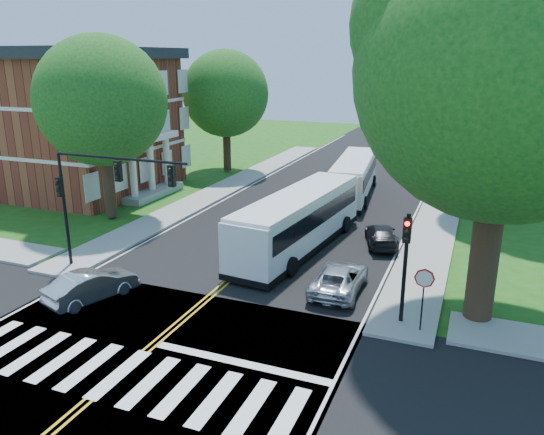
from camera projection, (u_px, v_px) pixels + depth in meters
The scene contains 24 objects.
ground at pixel (128, 366), 18.11m from camera, with size 140.00×140.00×0.00m, color #234C13.
road at pixel (299, 221), 34.12m from camera, with size 14.00×96.00×0.01m, color black.
cross_road at pixel (128, 366), 18.11m from camera, with size 60.00×12.00×0.01m, color black.
center_line at pixel (317, 205), 37.67m from camera, with size 0.36×70.00×0.01m, color gold.
edge_line_w at pixel (231, 196), 40.07m from camera, with size 0.12×70.00×0.01m, color silver.
edge_line_e at pixel (415, 215), 35.28m from camera, with size 0.12×70.00×0.01m, color silver.
crosswalk at pixel (119, 374), 17.67m from camera, with size 12.60×3.00×0.01m, color silver.
stop_bar at pixel (241, 363), 18.30m from camera, with size 6.60×0.40×0.01m, color silver.
sidewalk_nw at pixel (230, 185), 43.25m from camera, with size 2.60×40.00×0.15m, color gray.
sidewalk_ne at pixel (442, 205), 37.40m from camera, with size 2.60×40.00×0.15m, color gray.
tree_ne_big at pixel (507, 72), 18.54m from camera, with size 10.80×10.80×14.91m.
tree_west_near at pixel (102, 101), 32.42m from camera, with size 8.00×8.00×11.40m.
tree_west_far at pixel (226, 94), 46.63m from camera, with size 7.60×7.60×10.67m.
tree_east_mid at pixel (505, 95), 33.11m from camera, with size 8.40×8.40×11.93m.
tree_east_far at pixel (512, 95), 47.27m from camera, with size 7.20×7.20×10.34m.
brick_building at pixel (46, 119), 42.06m from camera, with size 20.00×13.00×10.80m.
signal_nw at pixel (100, 186), 24.62m from camera, with size 7.15×0.46×5.66m.
signal_ne at pixel (406, 254), 20.08m from camera, with size 0.30×0.46×4.40m.
stop_sign at pixel (424, 285), 19.66m from camera, with size 0.76×0.08×2.53m.
bus_lead at pixel (299, 220), 28.75m from camera, with size 3.85×12.21×3.11m.
bus_follow at pixel (354, 176), 39.82m from camera, with size 3.61×11.28×2.87m.
hatchback at pixel (92, 285), 22.90m from camera, with size 1.40×4.02×1.32m, color silver.
suv at pixel (339, 278), 23.76m from camera, with size 2.03×4.40×1.22m, color silver.
dark_sedan at pixel (381, 235), 29.62m from camera, with size 1.62×3.99×1.16m, color black.
Camera 1 is at (10.41, -12.91, 10.16)m, focal length 35.00 mm.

